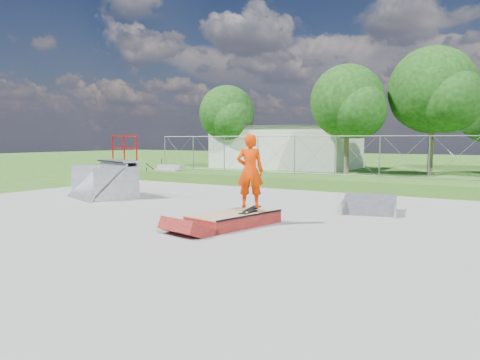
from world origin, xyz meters
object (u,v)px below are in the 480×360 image
object	(u,v)px
skater	(250,174)
quarter_pipe	(101,167)
grind_box	(234,220)
flat_bank_ramp	(369,206)

from	to	relation	value
skater	quarter_pipe	bearing A→B (deg)	-38.09
grind_box	quarter_pipe	distance (m)	7.42
grind_box	flat_bank_ramp	size ratio (longest dim) A/B	1.56
grind_box	quarter_pipe	xyz separation A→B (m)	(-7.04, 2.14, 0.97)
quarter_pipe	skater	bearing A→B (deg)	6.27
grind_box	flat_bank_ramp	bearing A→B (deg)	70.93
flat_bank_ramp	skater	world-z (taller)	skater
grind_box	quarter_pipe	bearing A→B (deg)	175.01
grind_box	skater	bearing A→B (deg)	57.13
grind_box	flat_bank_ramp	world-z (taller)	flat_bank_ramp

